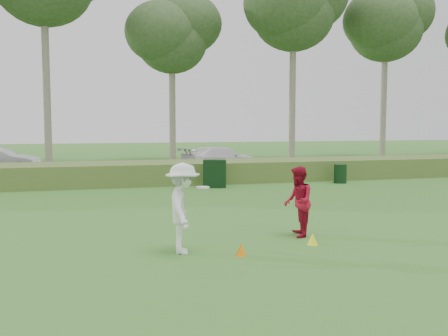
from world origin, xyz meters
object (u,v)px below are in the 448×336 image
object	(u,v)px
trash_bin	(340,174)
car_mid	(0,161)
player_red	(298,202)
cone_orange	(241,249)
player_white	(183,208)
cone_yellow	(313,239)
car_right	(220,159)
utility_cabinet	(215,174)

from	to	relation	value
trash_bin	car_mid	size ratio (longest dim) A/B	0.21
player_red	trash_bin	xyz separation A→B (m)	(5.99, 9.06, -0.39)
cone_orange	player_white	bearing A→B (deg)	154.58
cone_yellow	car_mid	world-z (taller)	car_mid
player_red	car_mid	size ratio (longest dim) A/B	0.41
player_white	trash_bin	world-z (taller)	player_white
player_white	player_red	xyz separation A→B (m)	(2.78, 0.74, -0.10)
car_right	utility_cabinet	bearing A→B (deg)	144.14
cone_yellow	trash_bin	size ratio (longest dim) A/B	0.31
player_white	cone_yellow	distance (m)	2.86
cone_orange	player_red	bearing A→B (deg)	35.47
player_red	trash_bin	size ratio (longest dim) A/B	1.95
utility_cabinet	cone_yellow	bearing A→B (deg)	-73.57
car_right	cone_yellow	bearing A→B (deg)	152.64
player_white	car_mid	world-z (taller)	player_white
cone_yellow	car_right	xyz separation A→B (m)	(2.35, 16.37, 0.58)
cone_yellow	trash_bin	xyz separation A→B (m)	(6.01, 9.87, 0.28)
car_mid	car_right	xyz separation A→B (m)	(11.17, -1.52, -0.00)
car_mid	car_right	size ratio (longest dim) A/B	0.88
player_red	cone_orange	xyz separation A→B (m)	(-1.73, -1.24, -0.67)
player_white	car_mid	bearing A→B (deg)	28.03
car_mid	cone_orange	bearing A→B (deg)	-148.83
cone_yellow	cone_orange	bearing A→B (deg)	-166.13
utility_cabinet	cone_orange	bearing A→B (deg)	-82.84
car_mid	cone_yellow	bearing A→B (deg)	-143.78
cone_yellow	trash_bin	distance (m)	11.56
cone_orange	utility_cabinet	size ratio (longest dim) A/B	0.22
player_red	car_mid	bearing A→B (deg)	-136.24
utility_cabinet	car_right	world-z (taller)	car_right
player_red	car_mid	distance (m)	19.22
car_mid	player_red	bearing A→B (deg)	-142.66
cone_orange	utility_cabinet	xyz separation A→B (m)	(2.12, 10.31, 0.44)
trash_bin	car_right	distance (m)	7.46
player_red	utility_cabinet	distance (m)	9.08
trash_bin	car_right	world-z (taller)	car_right
cone_yellow	car_mid	bearing A→B (deg)	116.25
cone_orange	car_right	xyz separation A→B (m)	(4.07, 16.79, 0.58)
cone_orange	car_right	size ratio (longest dim) A/B	0.06
cone_orange	utility_cabinet	bearing A→B (deg)	78.35
cone_orange	car_right	bearing A→B (deg)	76.38
player_red	utility_cabinet	xyz separation A→B (m)	(0.39, 9.07, -0.24)
cone_yellow	trash_bin	world-z (taller)	trash_bin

